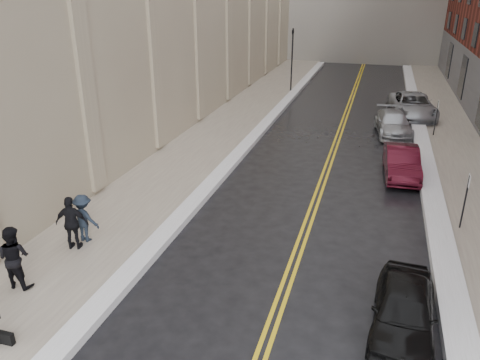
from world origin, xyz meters
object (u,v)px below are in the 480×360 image
Objects in this scene: car_black at (404,310)px; pedestrian_b at (84,218)px; pedestrian_a at (14,257)px; car_silver_far at (412,106)px; car_maroon at (402,162)px; pedestrian_c at (72,223)px; car_silver_near at (393,123)px.

pedestrian_b is at bearing 175.32° from car_black.
pedestrian_a is at bearing -169.14° from car_black.
pedestrian_b reaches higher than car_silver_far.
car_silver_far is at bearing -113.18° from pedestrian_b.
pedestrian_a is (-10.89, -12.60, 0.42)m from car_maroon.
car_silver_far is 24.53m from pedestrian_c.
car_maroon is 14.77m from pedestrian_c.
car_black is 10.48m from pedestrian_c.
car_maroon is 2.47× the size of pedestrian_b.
car_silver_near is 19.54m from pedestrian_b.
car_maroon is at bearing -94.37° from car_silver_near.
car_silver_far is (1.24, 4.45, 0.14)m from car_silver_near.
pedestrian_c is at bearing 90.21° from pedestrian_b.
car_silver_far reaches higher than car_maroon.
car_silver_far is 26.73m from pedestrian_a.
car_silver_near is at bearing -119.02° from pedestrian_a.
car_black is at bearing 162.08° from pedestrian_c.
car_silver_near is 2.50× the size of pedestrian_c.
pedestrian_c reaches higher than car_black.
pedestrian_b reaches higher than car_silver_near.
car_silver_near is 4.62m from car_silver_far.
pedestrian_c is (-10.59, -10.29, 0.39)m from car_maroon.
pedestrian_c is (-10.43, 0.97, 0.43)m from car_black.
pedestrian_b is at bearing -141.03° from car_maroon.
car_maroon is at bearing -132.07° from pedestrian_b.
pedestrian_c is (-0.05, -0.56, 0.09)m from pedestrian_b.
car_maroon is 14.34m from pedestrian_b.
pedestrian_a reaches higher than pedestrian_c.
pedestrian_b is (-10.38, 1.54, 0.34)m from car_black.
car_silver_far is (0.89, 11.40, 0.12)m from car_maroon.
pedestrian_a is at bearing -122.85° from car_silver_far.
car_maroon is at bearing 92.94° from car_black.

